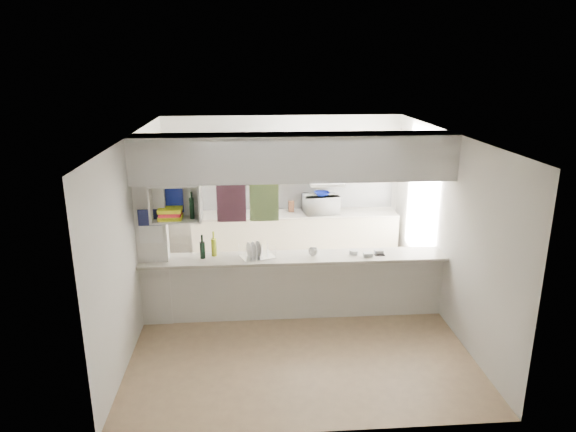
{
  "coord_description": "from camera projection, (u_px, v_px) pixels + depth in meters",
  "views": [
    {
      "loc": [
        -0.59,
        -6.58,
        3.49
      ],
      "look_at": [
        -0.05,
        0.5,
        1.35
      ],
      "focal_mm": 32.0,
      "sensor_mm": 36.0,
      "label": 1
    }
  ],
  "objects": [
    {
      "name": "plastic_tubs",
      "position": [
        365.0,
        253.0,
        7.12
      ],
      "size": [
        0.48,
        0.21,
        0.06
      ],
      "color": "silver",
      "rests_on": "breakfast_bar"
    },
    {
      "name": "kitchen_run",
      "position": [
        293.0,
        217.0,
        9.15
      ],
      "size": [
        3.6,
        0.63,
        2.24
      ],
      "color": "beige",
      "rests_on": "floor"
    },
    {
      "name": "wine_bottles",
      "position": [
        208.0,
        248.0,
        7.0
      ],
      "size": [
        0.22,
        0.15,
        0.35
      ],
      "color": "black",
      "rests_on": "breakfast_bar"
    },
    {
      "name": "wall_left",
      "position": [
        137.0,
        234.0,
        6.8
      ],
      "size": [
        0.0,
        4.8,
        4.8
      ],
      "primitive_type": "plane",
      "rotation": [
        1.57,
        0.0,
        1.57
      ],
      "color": "silver",
      "rests_on": "floor"
    },
    {
      "name": "wall_right",
      "position": [
        445.0,
        226.0,
        7.11
      ],
      "size": [
        0.0,
        4.8,
        4.8
      ],
      "primitive_type": "plane",
      "rotation": [
        1.57,
        0.0,
        -1.57
      ],
      "color": "silver",
      "rests_on": "floor"
    },
    {
      "name": "servery_partition",
      "position": [
        282.0,
        205.0,
        6.84
      ],
      "size": [
        4.2,
        0.5,
        2.6
      ],
      "color": "silver",
      "rests_on": "floor"
    },
    {
      "name": "ceiling",
      "position": [
        295.0,
        134.0,
        6.58
      ],
      "size": [
        4.8,
        4.8,
        0.0
      ],
      "primitive_type": "plane",
      "color": "white",
      "rests_on": "wall_back"
    },
    {
      "name": "bowl",
      "position": [
        322.0,
        194.0,
        8.93
      ],
      "size": [
        0.27,
        0.27,
        0.07
      ],
      "primitive_type": "imported",
      "color": "navy",
      "rests_on": "microwave"
    },
    {
      "name": "floor",
      "position": [
        294.0,
        316.0,
        7.33
      ],
      "size": [
        4.8,
        4.8,
        0.0
      ],
      "primitive_type": "plane",
      "color": "#957656",
      "rests_on": "ground"
    },
    {
      "name": "knife_block",
      "position": [
        291.0,
        206.0,
        9.13
      ],
      "size": [
        0.1,
        0.08,
        0.2
      ],
      "primitive_type": "cube",
      "rotation": [
        0.0,
        0.0,
        0.04
      ],
      "color": "#4E2D1A",
      "rests_on": "bench_top"
    },
    {
      "name": "cubby_shelf",
      "position": [
        175.0,
        204.0,
        6.66
      ],
      "size": [
        0.65,
        0.35,
        0.5
      ],
      "color": "white",
      "rests_on": "bulkhead"
    },
    {
      "name": "microwave",
      "position": [
        321.0,
        204.0,
        9.02
      ],
      "size": [
        0.64,
        0.47,
        0.33
      ],
      "primitive_type": "imported",
      "rotation": [
        0.0,
        0.0,
        3.26
      ],
      "color": "white",
      "rests_on": "bench_top"
    },
    {
      "name": "utensil_jar",
      "position": [
        257.0,
        209.0,
        9.06
      ],
      "size": [
        0.11,
        0.11,
        0.16
      ],
      "primitive_type": "cylinder",
      "color": "black",
      "rests_on": "bench_top"
    },
    {
      "name": "wall_back",
      "position": [
        283.0,
        188.0,
        9.25
      ],
      "size": [
        4.2,
        0.0,
        4.2
      ],
      "primitive_type": "plane",
      "rotation": [
        1.57,
        0.0,
        0.0
      ],
      "color": "silver",
      "rests_on": "floor"
    },
    {
      "name": "dish_rack",
      "position": [
        257.0,
        251.0,
        7.02
      ],
      "size": [
        0.52,
        0.46,
        0.23
      ],
      "rotation": [
        0.0,
        0.0,
        0.34
      ],
      "color": "silver",
      "rests_on": "breakfast_bar"
    },
    {
      "name": "cup",
      "position": [
        313.0,
        252.0,
        7.04
      ],
      "size": [
        0.15,
        0.15,
        0.1
      ],
      "primitive_type": "imported",
      "rotation": [
        0.0,
        0.0,
        -0.16
      ],
      "color": "white",
      "rests_on": "dish_rack"
    }
  ]
}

